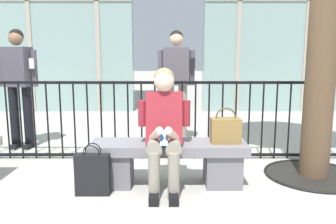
{
  "coord_description": "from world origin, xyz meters",
  "views": [
    {
      "loc": [
        -0.01,
        -3.34,
        1.31
      ],
      "look_at": [
        0.0,
        0.1,
        0.75
      ],
      "focal_mm": 35.74,
      "sensor_mm": 36.0,
      "label": 1
    }
  ],
  "objects_px": {
    "handbag_on_bench": "(225,130)",
    "bystander_further_back": "(18,79)",
    "shopping_bag": "(92,174)",
    "stone_bench": "(168,159)",
    "bystander_at_railing": "(176,78)",
    "seated_person_with_phone": "(164,126)"
  },
  "relations": [
    {
      "from": "seated_person_with_phone",
      "to": "shopping_bag",
      "type": "height_order",
      "value": "seated_person_with_phone"
    },
    {
      "from": "shopping_bag",
      "to": "bystander_at_railing",
      "type": "height_order",
      "value": "bystander_at_railing"
    },
    {
      "from": "bystander_at_railing",
      "to": "bystander_further_back",
      "type": "xyz_separation_m",
      "value": [
        -2.27,
        -0.24,
        0.0
      ]
    },
    {
      "from": "shopping_bag",
      "to": "bystander_further_back",
      "type": "xyz_separation_m",
      "value": [
        -1.42,
        1.73,
        0.79
      ]
    },
    {
      "from": "seated_person_with_phone",
      "to": "handbag_on_bench",
      "type": "xyz_separation_m",
      "value": [
        0.62,
        0.12,
        -0.07
      ]
    },
    {
      "from": "stone_bench",
      "to": "bystander_further_back",
      "type": "xyz_separation_m",
      "value": [
        -2.15,
        1.46,
        0.73
      ]
    },
    {
      "from": "seated_person_with_phone",
      "to": "bystander_further_back",
      "type": "height_order",
      "value": "bystander_further_back"
    },
    {
      "from": "shopping_bag",
      "to": "bystander_further_back",
      "type": "bearing_deg",
      "value": 129.42
    },
    {
      "from": "stone_bench",
      "to": "bystander_at_railing",
      "type": "xyz_separation_m",
      "value": [
        0.12,
        1.7,
        0.73
      ]
    },
    {
      "from": "handbag_on_bench",
      "to": "bystander_further_back",
      "type": "distance_m",
      "value": 3.13
    },
    {
      "from": "handbag_on_bench",
      "to": "shopping_bag",
      "type": "relative_size",
      "value": 0.73
    },
    {
      "from": "handbag_on_bench",
      "to": "bystander_at_railing",
      "type": "relative_size",
      "value": 0.21
    },
    {
      "from": "seated_person_with_phone",
      "to": "bystander_further_back",
      "type": "bearing_deg",
      "value": 142.91
    },
    {
      "from": "bystander_further_back",
      "to": "shopping_bag",
      "type": "bearing_deg",
      "value": -50.58
    },
    {
      "from": "handbag_on_bench",
      "to": "bystander_at_railing",
      "type": "distance_m",
      "value": 1.82
    },
    {
      "from": "handbag_on_bench",
      "to": "bystander_further_back",
      "type": "xyz_separation_m",
      "value": [
        -2.73,
        1.47,
        0.42
      ]
    },
    {
      "from": "bystander_further_back",
      "to": "bystander_at_railing",
      "type": "bearing_deg",
      "value": 6.08
    },
    {
      "from": "shopping_bag",
      "to": "bystander_further_back",
      "type": "height_order",
      "value": "bystander_further_back"
    },
    {
      "from": "handbag_on_bench",
      "to": "bystander_at_railing",
      "type": "xyz_separation_m",
      "value": [
        -0.46,
        1.71,
        0.42
      ]
    },
    {
      "from": "handbag_on_bench",
      "to": "bystander_at_railing",
      "type": "height_order",
      "value": "bystander_at_railing"
    },
    {
      "from": "seated_person_with_phone",
      "to": "bystander_further_back",
      "type": "xyz_separation_m",
      "value": [
        -2.1,
        1.59,
        0.35
      ]
    },
    {
      "from": "shopping_bag",
      "to": "bystander_at_railing",
      "type": "xyz_separation_m",
      "value": [
        0.85,
        1.97,
        0.79
      ]
    }
  ]
}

